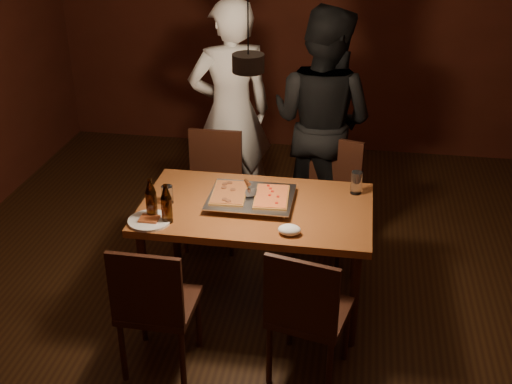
% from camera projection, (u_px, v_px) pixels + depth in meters
% --- Properties ---
extents(room_shell, '(6.00, 6.00, 6.00)m').
position_uv_depth(room_shell, '(249.00, 122.00, 3.71)').
color(room_shell, '#331F0E').
rests_on(room_shell, ground).
extents(dining_table, '(1.50, 0.90, 0.75)m').
position_uv_depth(dining_table, '(256.00, 216.00, 4.21)').
color(dining_table, '#9B5427').
rests_on(dining_table, floor).
extents(chair_far_left, '(0.43, 0.43, 0.49)m').
position_uv_depth(chair_far_left, '(214.00, 178.00, 5.03)').
color(chair_far_left, '#38190F').
rests_on(chair_far_left, floor).
extents(chair_far_right, '(0.52, 0.52, 0.49)m').
position_uv_depth(chair_far_right, '(330.00, 187.00, 4.89)').
color(chair_far_right, '#38190F').
rests_on(chair_far_right, floor).
extents(chair_near_left, '(0.43, 0.43, 0.49)m').
position_uv_depth(chair_near_left, '(153.00, 299.00, 3.63)').
color(chair_near_left, '#38190F').
rests_on(chair_near_left, floor).
extents(chair_near_right, '(0.50, 0.50, 0.49)m').
position_uv_depth(chair_near_right, '(306.00, 306.00, 3.57)').
color(chair_near_right, '#38190F').
rests_on(chair_near_right, floor).
extents(pizza_tray, '(0.59, 0.50, 0.05)m').
position_uv_depth(pizza_tray, '(251.00, 200.00, 4.20)').
color(pizza_tray, silver).
rests_on(pizza_tray, dining_table).
extents(pizza_meat, '(0.24, 0.36, 0.02)m').
position_uv_depth(pizza_meat, '(229.00, 193.00, 4.21)').
color(pizza_meat, maroon).
rests_on(pizza_meat, pizza_tray).
extents(pizza_cheese, '(0.24, 0.36, 0.02)m').
position_uv_depth(pizza_cheese, '(272.00, 196.00, 4.16)').
color(pizza_cheese, gold).
rests_on(pizza_cheese, pizza_tray).
extents(spatula, '(0.18, 0.26, 0.04)m').
position_uv_depth(spatula, '(251.00, 192.00, 4.21)').
color(spatula, silver).
rests_on(spatula, pizza_tray).
extents(beer_bottle_a, '(0.07, 0.07, 0.27)m').
position_uv_depth(beer_bottle_a, '(151.00, 198.00, 3.98)').
color(beer_bottle_a, black).
rests_on(beer_bottle_a, dining_table).
extents(beer_bottle_b, '(0.07, 0.07, 0.26)m').
position_uv_depth(beer_bottle_b, '(166.00, 203.00, 3.92)').
color(beer_bottle_b, black).
rests_on(beer_bottle_b, dining_table).
extents(water_glass_left, '(0.08, 0.08, 0.12)m').
position_uv_depth(water_glass_left, '(167.00, 195.00, 4.18)').
color(water_glass_left, silver).
rests_on(water_glass_left, dining_table).
extents(water_glass_right, '(0.08, 0.08, 0.16)m').
position_uv_depth(water_glass_right, '(356.00, 183.00, 4.30)').
color(water_glass_right, silver).
rests_on(water_glass_right, dining_table).
extents(plate_slice, '(0.27, 0.27, 0.03)m').
position_uv_depth(plate_slice, '(149.00, 220.00, 3.98)').
color(plate_slice, white).
rests_on(plate_slice, dining_table).
extents(napkin, '(0.14, 0.11, 0.06)m').
position_uv_depth(napkin, '(289.00, 230.00, 3.84)').
color(napkin, white).
rests_on(napkin, dining_table).
extents(diner_white, '(0.80, 0.68, 1.86)m').
position_uv_depth(diner_white, '(231.00, 113.00, 5.20)').
color(diner_white, silver).
rests_on(diner_white, floor).
extents(diner_dark, '(1.10, 1.00, 1.83)m').
position_uv_depth(diner_dark, '(322.00, 122.00, 5.07)').
color(diner_dark, black).
rests_on(diner_dark, floor).
extents(pendant_lamp, '(0.18, 0.18, 1.10)m').
position_uv_depth(pendant_lamp, '(248.00, 61.00, 3.54)').
color(pendant_lamp, black).
rests_on(pendant_lamp, ceiling).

